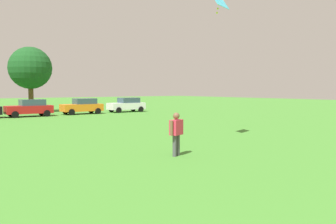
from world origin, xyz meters
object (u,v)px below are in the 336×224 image
at_px(parked_car_orange_3, 83,106).
at_px(tree_far_right, 30,68).
at_px(kite, 218,0).
at_px(adult_bystander, 176,130).
at_px(parked_car_white_4, 127,105).
at_px(parked_car_red_2, 30,108).

xyz_separation_m(parked_car_orange_3, tree_far_right, (-3.75, 6.07, 4.23)).
relative_size(kite, parked_car_orange_3, 0.35).
relative_size(adult_bystander, kite, 1.16).
height_order(adult_bystander, parked_car_orange_3, adult_bystander).
bearing_deg(adult_bystander, parked_car_orange_3, 55.24).
distance_m(kite, parked_car_white_4, 24.68).
bearing_deg(parked_car_white_4, adult_bystander, 64.97).
bearing_deg(kite, tree_far_right, 94.02).
height_order(adult_bystander, kite, kite).
bearing_deg(parked_car_orange_3, adult_bystander, 76.22).
height_order(parked_car_red_2, tree_far_right, tree_far_right).
xyz_separation_m(parked_car_orange_3, parked_car_white_4, (5.54, 0.19, 0.00)).
distance_m(kite, tree_far_right, 28.73).
bearing_deg(kite, adult_bystander, -154.07).
distance_m(parked_car_orange_3, tree_far_right, 8.29).
relative_size(adult_bystander, tree_far_right, 0.23).
xyz_separation_m(kite, parked_car_white_4, (7.28, 22.70, -6.38)).
xyz_separation_m(adult_bystander, tree_far_right, (2.28, 30.67, 4.04)).
bearing_deg(parked_car_white_4, kite, 72.22).
height_order(parked_car_white_4, tree_far_right, tree_far_right).
distance_m(parked_car_white_4, tree_far_right, 11.78).
relative_size(parked_car_red_2, parked_car_orange_3, 1.00).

